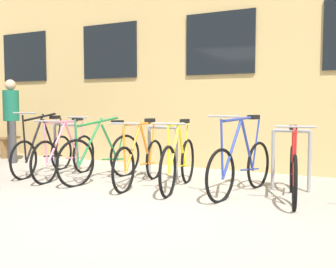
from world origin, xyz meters
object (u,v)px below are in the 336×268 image
at_px(bicycle_red, 293,171).
at_px(person_by_bench, 11,115).
at_px(bicycle_orange, 140,160).
at_px(bicycle_yellow, 179,162).
at_px(bicycle_pink, 66,155).
at_px(bicycle_blue, 241,165).
at_px(bicycle_green, 102,156).
at_px(bicycle_black, 44,152).

bearing_deg(bicycle_red, person_by_bench, 172.46).
bearing_deg(person_by_bench, bicycle_orange, -13.29).
distance_m(bicycle_orange, bicycle_yellow, 0.63).
height_order(bicycle_red, person_by_bench, person_by_bench).
bearing_deg(bicycle_pink, bicycle_orange, 0.70).
xyz_separation_m(bicycle_red, person_by_bench, (-5.75, 0.76, 0.63)).
distance_m(bicycle_red, person_by_bench, 5.84).
relative_size(bicycle_pink, bicycle_blue, 1.01).
relative_size(bicycle_pink, bicycle_green, 1.00).
relative_size(bicycle_orange, bicycle_yellow, 1.03).
xyz_separation_m(bicycle_blue, bicycle_orange, (-1.51, -0.07, -0.02)).
distance_m(bicycle_pink, person_by_bench, 2.41).
xyz_separation_m(bicycle_pink, person_by_bench, (-2.17, 0.86, 0.61)).
xyz_separation_m(bicycle_blue, bicycle_black, (-3.48, 0.01, -0.01)).
bearing_deg(bicycle_black, bicycle_red, 0.01).
relative_size(bicycle_green, bicycle_black, 1.05).
height_order(bicycle_orange, bicycle_black, bicycle_black).
xyz_separation_m(bicycle_green, bicycle_yellow, (1.33, -0.02, -0.01)).
distance_m(bicycle_yellow, person_by_bench, 4.33).
bearing_deg(bicycle_blue, bicycle_orange, -177.36).
xyz_separation_m(bicycle_yellow, person_by_bench, (-4.20, 0.85, 0.61)).
relative_size(bicycle_pink, bicycle_orange, 1.01).
xyz_separation_m(bicycle_green, person_by_bench, (-2.87, 0.83, 0.60)).
height_order(bicycle_blue, bicycle_black, bicycle_black).
bearing_deg(bicycle_green, bicycle_orange, -1.05).
xyz_separation_m(bicycle_orange, person_by_bench, (-3.57, 0.84, 0.62)).
xyz_separation_m(bicycle_red, bicycle_blue, (-0.67, -0.01, 0.02)).
height_order(bicycle_green, bicycle_black, bicycle_black).
height_order(bicycle_pink, bicycle_yellow, bicycle_pink).
bearing_deg(bicycle_red, bicycle_black, -179.99).
bearing_deg(bicycle_green, bicycle_black, 176.89).
height_order(bicycle_black, person_by_bench, person_by_bench).
height_order(bicycle_blue, bicycle_green, bicycle_blue).
distance_m(bicycle_pink, bicycle_red, 3.59).
xyz_separation_m(bicycle_blue, bicycle_green, (-2.21, -0.06, 0.00)).
xyz_separation_m(bicycle_blue, bicycle_yellow, (-0.88, -0.07, -0.01)).
bearing_deg(person_by_bench, bicycle_red, -7.54).
bearing_deg(bicycle_orange, bicycle_pink, -179.30).
bearing_deg(bicycle_blue, bicycle_pink, -178.29).
bearing_deg(bicycle_yellow, bicycle_pink, -179.62).
distance_m(bicycle_green, bicycle_yellow, 1.33).
relative_size(bicycle_blue, bicycle_yellow, 1.03).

